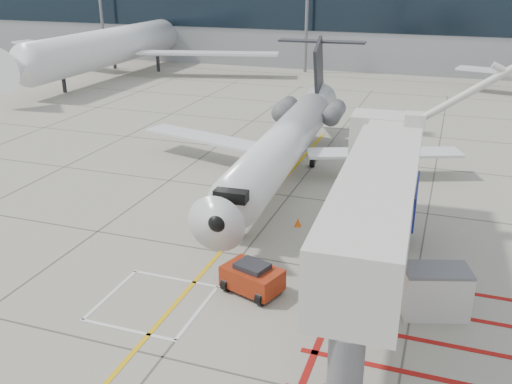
% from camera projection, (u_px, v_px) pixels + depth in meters
% --- Properties ---
extents(ground_plane, '(260.00, 260.00, 0.00)m').
position_uv_depth(ground_plane, '(208.00, 299.00, 23.51)').
color(ground_plane, '#9B9785').
rests_on(ground_plane, ground).
extents(regional_jet, '(24.19, 29.81, 7.51)m').
position_uv_depth(regional_jet, '(275.00, 131.00, 33.55)').
color(regional_jet, silver).
rests_on(regional_jet, ground_plane).
extents(jet_bridge, '(9.60, 19.11, 7.52)m').
position_uv_depth(jet_bridge, '(374.00, 219.00, 21.84)').
color(jet_bridge, silver).
rests_on(jet_bridge, ground_plane).
extents(pushback_tug, '(2.77, 2.19, 1.41)m').
position_uv_depth(pushback_tug, '(252.00, 277.00, 23.78)').
color(pushback_tug, maroon).
rests_on(pushback_tug, ground_plane).
extents(baggage_cart, '(2.15, 1.72, 1.18)m').
position_uv_depth(baggage_cart, '(328.00, 266.00, 24.92)').
color(baggage_cart, slate).
rests_on(baggage_cart, ground_plane).
extents(ground_power_unit, '(2.83, 2.16, 1.98)m').
position_uv_depth(ground_power_unit, '(435.00, 291.00, 22.19)').
color(ground_power_unit, beige).
rests_on(ground_power_unit, ground_plane).
extents(cone_nose, '(0.35, 0.35, 0.48)m').
position_uv_depth(cone_nose, '(240.00, 220.00, 30.24)').
color(cone_nose, orange).
rests_on(cone_nose, ground_plane).
extents(cone_side, '(0.33, 0.33, 0.47)m').
position_uv_depth(cone_side, '(298.00, 222.00, 30.03)').
color(cone_side, '#ED570C').
rests_on(cone_side, ground_plane).
extents(terminal_building, '(180.00, 28.00, 14.00)m').
position_uv_depth(terminal_building, '(475.00, 11.00, 79.31)').
color(terminal_building, gray).
rests_on(terminal_building, ground_plane).
extents(terminal_glass_band, '(180.00, 0.10, 6.00)m').
position_uv_depth(terminal_glass_band, '(477.00, 10.00, 66.61)').
color(terminal_glass_band, black).
rests_on(terminal_glass_band, ground_plane).
extents(bg_aircraft_b, '(39.08, 43.42, 13.03)m').
position_uv_depth(bg_aircraft_b, '(124.00, 20.00, 71.12)').
color(bg_aircraft_b, silver).
rests_on(bg_aircraft_b, ground_plane).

